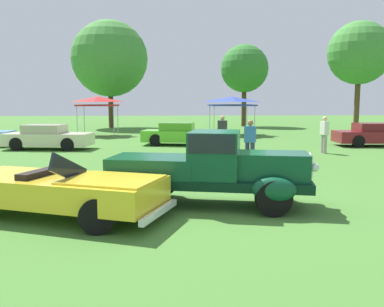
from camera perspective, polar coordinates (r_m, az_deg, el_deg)
The scene contains 14 objects.
ground_plane at distance 9.70m, azimuth 4.00°, elevation -6.91°, with size 120.00×120.00×0.00m, color #42752D.
feature_pickup_truck at distance 9.37m, azimuth 2.63°, elevation -1.97°, with size 4.76×2.55×1.70m.
neighbor_convertible at distance 8.86m, azimuth -17.33°, elevation -4.74°, with size 4.76×3.20×1.40m.
show_car_cream at distance 21.71m, azimuth -19.36°, elevation 2.14°, with size 4.40×2.21×1.22m.
show_car_lime at distance 22.50m, azimuth -1.77°, elevation 2.71°, with size 4.26×2.37×1.22m.
show_car_burgundy at distance 24.04m, azimuth 24.23°, elevation 2.37°, with size 4.53×1.94×1.22m.
spectator_near_truck at distance 19.84m, azimuth 4.21°, elevation 3.00°, with size 0.45×0.45×1.69m.
spectator_between_cars at distance 15.41m, azimuth 8.03°, elevation 1.74°, with size 0.46×0.39×1.69m.
spectator_far_side at distance 19.78m, azimuth 17.83°, elevation 2.66°, with size 0.31×0.44×1.69m.
canopy_tent_left_field at distance 29.31m, azimuth -12.90°, elevation 7.15°, with size 2.67×2.67×2.71m.
canopy_tent_center_field at distance 29.31m, azimuth 5.48°, elevation 7.30°, with size 3.07×3.07×2.71m.
treeline_far_left at distance 38.20m, azimuth -11.31°, elevation 12.73°, with size 6.72×6.72×9.50m.
treeline_mid_left at distance 39.99m, azimuth 7.27°, elevation 11.55°, with size 4.50×4.50×7.71m.
treeline_center at distance 37.68m, azimuth 22.14°, elevation 12.73°, with size 5.18×5.18×8.94m.
Camera 1 is at (-1.26, -9.32, 2.36)m, focal length 38.57 mm.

